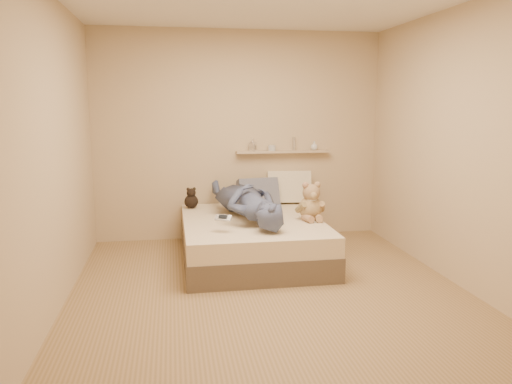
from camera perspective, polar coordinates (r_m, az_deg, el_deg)
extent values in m
plane|color=#95754D|center=(4.74, 1.33, -10.93)|extent=(3.80, 3.80, 0.00)
plane|color=tan|center=(6.32, -1.90, 6.41)|extent=(3.60, 0.00, 3.60)
plane|color=tan|center=(2.62, 9.35, 1.26)|extent=(3.60, 0.00, 3.60)
plane|color=tan|center=(4.47, -21.95, 4.23)|extent=(0.00, 3.80, 3.80)
plane|color=tan|center=(5.11, 21.73, 4.87)|extent=(0.00, 3.80, 3.80)
cube|color=brown|center=(5.57, -0.48, -6.36)|extent=(1.50, 1.90, 0.25)
cube|color=beige|center=(5.51, -0.49, -4.11)|extent=(1.48, 1.88, 0.20)
cube|color=#AFB1B6|center=(4.91, -3.76, -2.96)|extent=(0.18, 0.13, 0.06)
cube|color=black|center=(4.90, -3.79, -2.81)|extent=(0.09, 0.07, 0.03)
sphere|color=tan|center=(5.48, 6.24, -1.82)|extent=(0.26, 0.26, 0.26)
sphere|color=#9A7F54|center=(5.42, 6.34, -0.08)|extent=(0.19, 0.19, 0.19)
sphere|color=tan|center=(5.39, 5.67, 0.77)|extent=(0.07, 0.07, 0.07)
sphere|color=#A28259|center=(5.43, 7.03, 0.81)|extent=(0.07, 0.07, 0.07)
sphere|color=#9A7E55|center=(5.35, 6.59, -0.41)|extent=(0.08, 0.08, 0.08)
cylinder|color=olive|center=(5.41, 5.15, -1.77)|extent=(0.12, 0.18, 0.14)
cylinder|color=#9C7C53|center=(5.48, 7.51, -1.67)|extent=(0.11, 0.18, 0.14)
cylinder|color=#A57B58|center=(5.37, 5.93, -3.01)|extent=(0.11, 0.18, 0.08)
cylinder|color=#A47E57|center=(5.41, 7.18, -2.95)|extent=(0.11, 0.18, 0.08)
cylinder|color=beige|center=(5.44, 6.32, -0.89)|extent=(0.14, 0.14, 0.02)
sphere|color=black|center=(6.09, -7.40, -1.08)|extent=(0.17, 0.17, 0.17)
sphere|color=black|center=(6.06, -7.42, -0.10)|extent=(0.11, 0.11, 0.11)
sphere|color=black|center=(6.05, -7.77, 0.32)|extent=(0.04, 0.04, 0.04)
sphere|color=black|center=(6.06, -7.08, 0.35)|extent=(0.04, 0.04, 0.04)
cube|color=beige|center=(6.37, 3.80, 0.53)|extent=(0.57, 0.32, 0.43)
cube|color=slate|center=(6.15, 0.27, -0.06)|extent=(0.53, 0.32, 0.37)
imported|color=#414B67|center=(5.50, -1.09, -0.97)|extent=(0.87, 1.73, 0.39)
cube|color=tan|center=(6.37, 3.10, 4.63)|extent=(1.20, 0.12, 0.03)
imported|color=silver|center=(6.29, -0.39, 5.44)|extent=(0.10, 0.10, 0.16)
cylinder|color=#B4B8BD|center=(6.34, 1.84, 5.06)|extent=(0.10, 0.10, 0.07)
cylinder|color=silver|center=(6.39, 4.37, 5.55)|extent=(0.04, 0.04, 0.17)
imported|color=silver|center=(6.47, 6.67, 5.29)|extent=(0.11, 0.11, 0.11)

